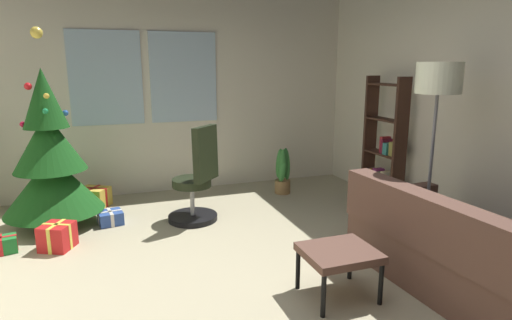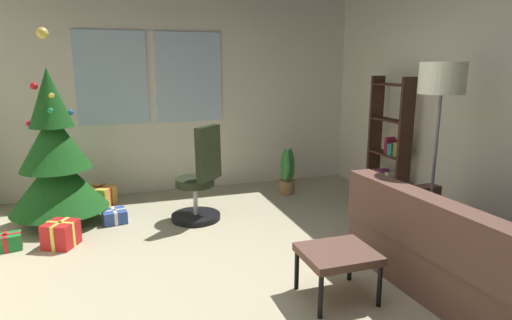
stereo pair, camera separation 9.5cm
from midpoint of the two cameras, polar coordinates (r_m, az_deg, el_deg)
The scene contains 13 objects.
ground_plane at distance 3.44m, azimuth -2.14°, elevation -18.55°, with size 5.01×6.13×0.10m, color tan.
wall_back_with_windows at distance 5.99m, azimuth -11.60°, elevation 9.54°, with size 5.01×0.12×2.87m.
couch at distance 3.72m, azimuth 28.38°, elevation -11.97°, with size 1.63×2.05×0.80m.
footstool at distance 3.31m, azimuth 10.30°, elevation -12.55°, with size 0.54×0.47×0.39m.
holiday_tree at distance 5.10m, azimuth -26.48°, elevation -0.19°, with size 1.04×1.04×2.12m.
gift_box_red at distance 4.58m, azimuth -25.77°, elevation -9.28°, with size 0.36×0.37×0.25m.
gift_box_green at distance 4.75m, azimuth -31.70°, elevation -9.77°, with size 0.30×0.23×0.16m.
gift_box_gold at distance 5.72m, azimuth -21.46°, elevation -4.68°, with size 0.44×0.42×0.24m.
gift_box_blue at distance 5.05m, azimuth -19.56°, elevation -7.34°, with size 0.29×0.29×0.15m.
office_chair at distance 4.80m, azimuth -8.58°, elevation -3.38°, with size 0.59×0.59×1.10m.
bookshelf at distance 5.43m, azimuth 16.44°, elevation 1.29°, with size 0.18×0.64×1.61m.
floor_lamp at distance 4.18m, azimuth 22.73°, elevation 8.81°, with size 0.40×0.40×1.76m.
potted_plant at distance 5.84m, azimuth 3.16°, elevation -1.75°, with size 0.27×0.31×0.64m.
Camera 1 is at (-0.93, -2.80, 1.73)m, focal length 29.64 mm.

